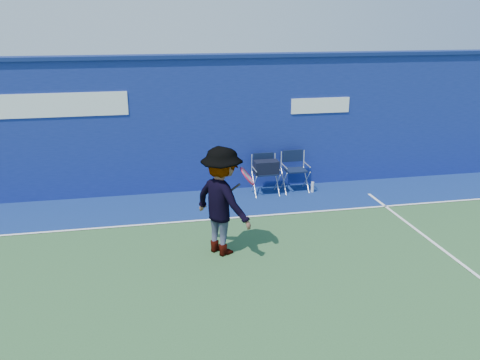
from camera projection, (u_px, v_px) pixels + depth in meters
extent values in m
plane|color=#2D552D|center=(190.00, 312.00, 6.98)|extent=(80.00, 80.00, 0.00)
cube|color=navy|center=(164.00, 127.00, 11.37)|extent=(24.00, 0.40, 3.00)
cube|color=navy|center=(160.00, 57.00, 10.89)|extent=(24.00, 0.50, 0.08)
cube|color=white|center=(16.00, 106.00, 10.42)|extent=(4.50, 0.02, 0.50)
cube|color=white|center=(320.00, 105.00, 11.72)|extent=(1.40, 0.02, 0.35)
cube|color=navy|center=(170.00, 207.00, 10.80)|extent=(24.00, 1.80, 0.01)
cube|color=white|center=(173.00, 222.00, 9.96)|extent=(24.00, 0.06, 0.01)
cube|color=black|center=(266.00, 173.00, 11.44)|extent=(0.48, 0.40, 0.03)
cube|color=silver|center=(263.00, 162.00, 11.60)|extent=(0.54, 0.02, 0.39)
cube|color=black|center=(263.00, 159.00, 11.58)|extent=(0.48, 0.03, 0.28)
cube|color=black|center=(266.00, 167.00, 11.37)|extent=(0.54, 0.31, 0.30)
cube|color=black|center=(295.00, 170.00, 11.65)|extent=(0.48, 0.41, 0.03)
cube|color=silver|center=(293.00, 159.00, 11.81)|extent=(0.55, 0.02, 0.40)
cube|color=black|center=(293.00, 156.00, 11.79)|extent=(0.48, 0.03, 0.28)
cylinder|color=silver|center=(312.00, 187.00, 11.66)|extent=(0.07, 0.07, 0.25)
imported|color=#EA4738|center=(222.00, 201.00, 8.46)|extent=(1.25, 1.38, 1.86)
torus|color=#AD173C|center=(247.00, 176.00, 8.29)|extent=(0.31, 0.41, 0.31)
cylinder|color=gray|center=(247.00, 176.00, 8.29)|extent=(0.24, 0.34, 0.25)
cylinder|color=black|center=(232.00, 190.00, 8.26)|extent=(0.29, 0.08, 0.23)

